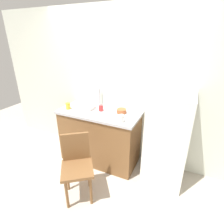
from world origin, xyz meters
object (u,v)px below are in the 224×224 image
object	(u,v)px
terracotta_bowl	(122,111)
cup_yellow	(68,106)
chair	(77,164)
dish_tray	(86,107)
cup_white	(121,118)
refrigerator	(167,139)
cup_red	(101,108)

from	to	relation	value
terracotta_bowl	cup_yellow	distance (m)	0.89
chair	terracotta_bowl	xyz separation A→B (m)	(0.26, 0.89, 0.46)
dish_tray	cup_white	distance (m)	0.75
refrigerator	cup_white	world-z (taller)	refrigerator
terracotta_bowl	chair	bearing A→B (deg)	-106.57
dish_tray	terracotta_bowl	world-z (taller)	terracotta_bowl
cup_white	cup_red	world-z (taller)	cup_white
dish_tray	cup_yellow	size ratio (longest dim) A/B	2.57
chair	terracotta_bowl	size ratio (longest dim) A/B	5.85
terracotta_bowl	cup_white	distance (m)	0.32
cup_yellow	terracotta_bowl	bearing A→B (deg)	13.84
chair	cup_white	size ratio (longest dim) A/B	8.11
chair	cup_red	distance (m)	0.96
dish_tray	cup_yellow	distance (m)	0.29
terracotta_bowl	cup_red	xyz separation A→B (m)	(-0.34, -0.05, 0.01)
cup_red	cup_white	bearing A→B (deg)	-28.17
refrigerator	cup_yellow	world-z (taller)	refrigerator
cup_yellow	chair	bearing A→B (deg)	-48.05
chair	cup_red	bearing A→B (deg)	58.67
terracotta_bowl	cup_red	world-z (taller)	cup_red
dish_tray	cup_red	world-z (taller)	cup_red
cup_white	terracotta_bowl	bearing A→B (deg)	111.27
refrigerator	cup_white	xyz separation A→B (m)	(-0.63, -0.22, 0.30)
terracotta_bowl	cup_white	size ratio (longest dim) A/B	1.39
refrigerator	terracotta_bowl	distance (m)	0.80
refrigerator	cup_red	size ratio (longest dim) A/B	14.88
refrigerator	cup_yellow	size ratio (longest dim) A/B	12.61
chair	dish_tray	world-z (taller)	dish_tray
dish_tray	cup_yellow	world-z (taller)	cup_yellow
refrigerator	cup_red	xyz separation A→B (m)	(-1.08, 0.02, 0.29)
chair	dish_tray	xyz separation A→B (m)	(-0.34, 0.80, 0.46)
cup_white	cup_red	distance (m)	0.51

